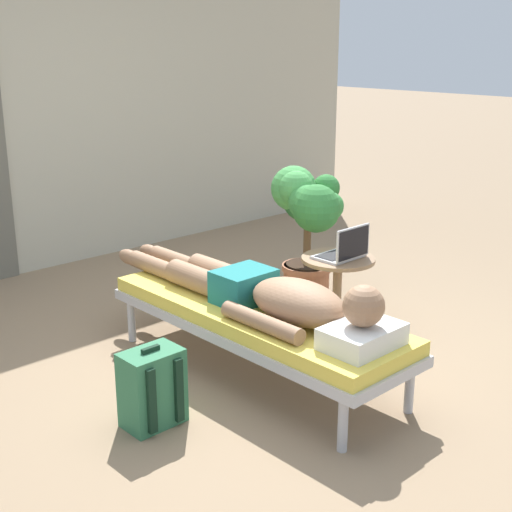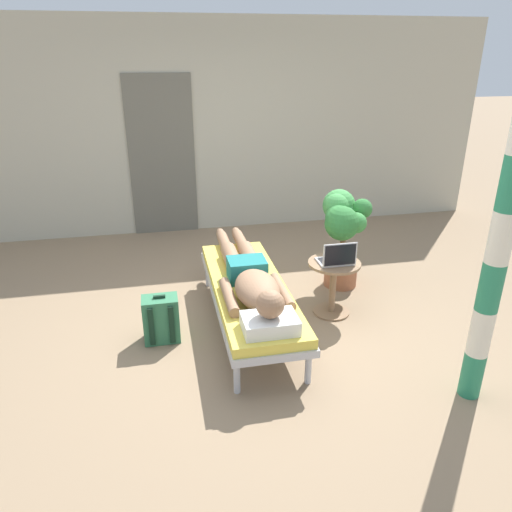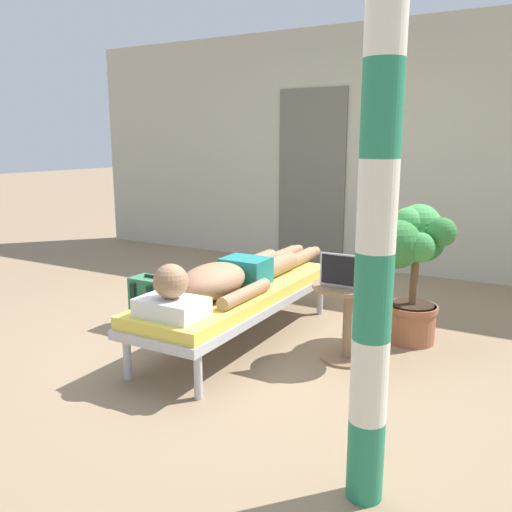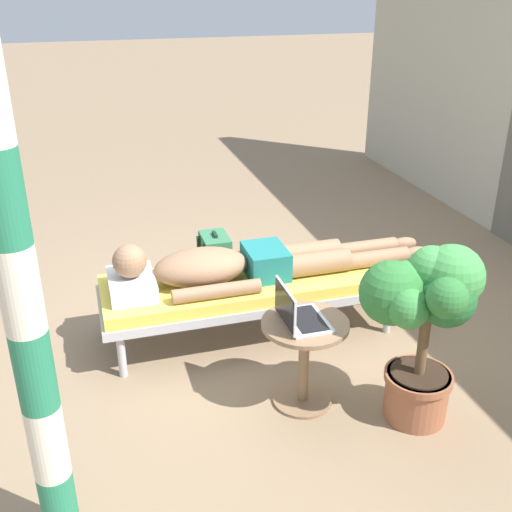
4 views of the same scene
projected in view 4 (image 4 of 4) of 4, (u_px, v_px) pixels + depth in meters
name	position (u px, v px, depth m)	size (l,w,h in m)	color
ground_plane	(253.00, 333.00, 4.19)	(40.00, 40.00, 0.00)	#8C7256
lounge_chair	(251.00, 286.00, 4.07)	(0.64, 1.97, 0.42)	#B7B7BC
person_reclining	(237.00, 265.00, 3.97)	(0.53, 2.17, 0.32)	white
side_table	(304.00, 348.00, 3.38)	(0.48, 0.48, 0.52)	#8C6B4C
laptop	(297.00, 314.00, 3.28)	(0.31, 0.24, 0.23)	silver
backpack	(216.00, 260.00, 4.79)	(0.30, 0.26, 0.42)	#33724C
potted_plant	(424.00, 310.00, 3.16)	(0.53, 0.62, 1.00)	#9E5B3D
porch_post	(20.00, 289.00, 2.19)	(0.15, 0.15, 2.43)	#267F59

